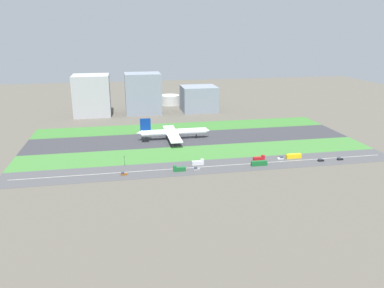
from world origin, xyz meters
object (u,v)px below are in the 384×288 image
at_px(bus_0, 294,156).
at_px(hangar_building, 143,93).
at_px(airliner, 172,132).
at_px(car_0, 340,159).
at_px(car_2, 281,158).
at_px(truck_0, 259,159).
at_px(terminal_building, 92,95).
at_px(car_3, 124,174).
at_px(truck_2, 198,163).
at_px(office_tower, 199,99).
at_px(fuel_tank_west, 170,100).
at_px(bus_1, 259,163).
at_px(traffic_light, 124,160).
at_px(car_1, 196,169).
at_px(truck_1, 179,169).
at_px(car_4, 321,160).

bearing_deg(bus_0, hangar_building, 118.55).
height_order(airliner, car_0, airliner).
bearing_deg(car_2, bus_0, -0.00).
bearing_deg(truck_0, terminal_building, 125.21).
distance_m(car_3, terminal_building, 195.52).
xyz_separation_m(bus_0, truck_2, (-73.05, 0.00, -0.15)).
bearing_deg(office_tower, fuel_tank_west, 122.36).
bearing_deg(bus_1, car_0, -180.00).
bearing_deg(traffic_light, car_1, -20.48).
bearing_deg(airliner, truck_1, -94.94).
relative_size(truck_2, truck_1, 1.00).
relative_size(car_0, terminal_building, 0.10).
xyz_separation_m(car_4, car_1, (-92.80, 0.00, 0.00)).
distance_m(car_2, car_1, 66.73).
bearing_deg(truck_1, car_2, -172.70).
bearing_deg(car_1, truck_0, -168.51).
xyz_separation_m(car_2, fuel_tank_west, (-51.90, 227.00, 5.19)).
bearing_deg(traffic_light, bus_0, -3.67).
relative_size(truck_0, traffic_light, 1.17).
height_order(terminal_building, hangar_building, hangar_building).
xyz_separation_m(airliner, fuel_tank_west, (19.40, 159.00, -0.12)).
xyz_separation_m(bus_0, truck_1, (-88.48, -10.00, -0.15)).
xyz_separation_m(truck_2, car_4, (89.44, -10.00, -0.75)).
distance_m(car_2, office_tower, 184.00).
relative_size(car_4, fuel_tank_west, 0.18).
bearing_deg(terminal_building, bus_1, -57.03).
bearing_deg(office_tower, car_0, -71.12).
height_order(truck_0, car_0, truck_0).
height_order(truck_0, terminal_building, terminal_building).
distance_m(truck_2, office_tower, 186.63).
relative_size(truck_0, terminal_building, 0.19).
xyz_separation_m(truck_1, hangar_building, (-10.54, 192.00, 21.19)).
relative_size(airliner, truck_1, 7.74).
relative_size(truck_0, office_tower, 0.21).
bearing_deg(car_0, bus_1, 0.00).
bearing_deg(bus_0, terminal_building, 130.54).
relative_size(bus_1, terminal_building, 0.26).
xyz_separation_m(truck_0, traffic_light, (-97.40, 7.99, 2.62)).
xyz_separation_m(bus_0, truck_0, (-27.21, 0.00, -0.15)).
bearing_deg(airliner, car_2, -43.64).
relative_size(truck_2, car_0, 1.91).
relative_size(car_0, traffic_light, 0.61).
relative_size(airliner, hangar_building, 1.42).
bearing_deg(car_4, car_3, 0.00).
bearing_deg(hangar_building, airliner, -81.37).
bearing_deg(bus_0, truck_2, 180.00).
bearing_deg(hangar_building, car_0, -55.72).
xyz_separation_m(truck_2, car_0, (104.91, -10.00, -0.75)).
relative_size(car_3, traffic_light, 0.61).
xyz_separation_m(bus_1, traffic_light, (-93.50, 17.99, 2.47)).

